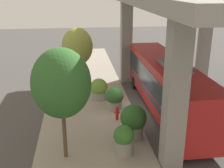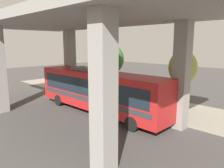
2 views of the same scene
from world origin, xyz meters
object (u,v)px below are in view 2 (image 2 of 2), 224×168
Objects in this scene: planter_back at (130,97)px; planter_extra at (153,99)px; planter_front at (93,88)px; street_tree_near at (112,59)px; planter_middle at (97,90)px; street_tree_far at (183,68)px; bus at (98,89)px; fire_hydrant at (117,98)px.

planter_back is 2.12m from planter_extra.
planter_front is 4.21m from street_tree_near.
planter_middle is 0.38× the size of street_tree_far.
street_tree_far is (-2.89, 7.64, 2.64)m from planter_middle.
bus is at bearing 53.29° from planter_front.
bus is 3.57m from planter_back.
street_tree_near is (-3.18, -5.35, 3.06)m from planter_back.
fire_hydrant is at bearing 104.93° from planter_middle.
bus is 3.86m from fire_hydrant.
street_tree_far is at bearing 110.76° from planter_middle.
planter_middle is at bearing -75.07° from fire_hydrant.
planter_front reaches higher than fire_hydrant.
planter_extra reaches higher than fire_hydrant.
planter_extra is at bearing 94.88° from planter_front.
street_tree_far reaches higher than fire_hydrant.
street_tree_far is at bearing 127.96° from planter_extra.
planter_back is at bearing -57.83° from street_tree_far.
bus is 2.52× the size of street_tree_far.
planter_middle reaches higher than planter_back.
planter_middle is 5.94m from planter_extra.
fire_hydrant is 2.35m from planter_middle.
planter_extra reaches higher than planter_back.
street_tree_far is (-1.46, 1.87, 2.84)m from planter_extra.
bus is 6.64× the size of planter_middle.
bus reaches higher than planter_front.
planter_back reaches higher than planter_front.
planter_extra reaches higher than planter_front.
planter_back is at bearing 86.97° from planter_front.
fire_hydrant is at bearing 50.06° from street_tree_near.
fire_hydrant is 0.17× the size of street_tree_near.
fire_hydrant is at bearing -162.97° from bus.
street_tree_near is (-3.11, -3.71, 3.40)m from fire_hydrant.
planter_middle is at bearing -69.24° from street_tree_far.
planter_middle is 8.58m from street_tree_far.
planter_middle is at bearing 63.05° from planter_front.
bus is at bearing -30.68° from planter_extra.
planter_front is at bearing -77.25° from street_tree_far.
bus is 8.15× the size of planter_back.
street_tree_near is at bearing -95.01° from street_tree_far.
street_tree_near is 9.17m from street_tree_far.
planter_extra is (-4.24, 2.51, -1.18)m from bus.
planter_front is at bearing -93.27° from fire_hydrant.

